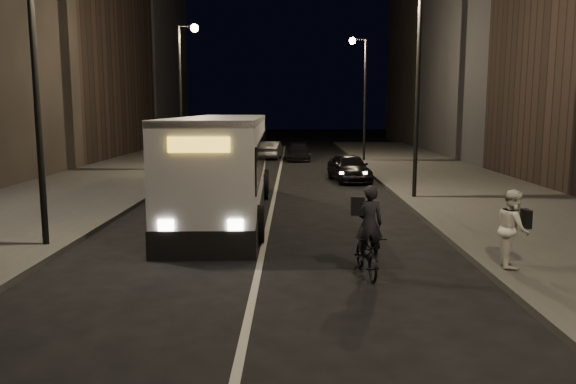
{
  "coord_description": "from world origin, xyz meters",
  "views": [
    {
      "loc": [
        0.77,
        -10.07,
        3.61
      ],
      "look_at": [
        0.65,
        4.15,
        1.5
      ],
      "focal_mm": 35.0,
      "sensor_mm": 36.0,
      "label": 1
    }
  ],
  "objects_px": {
    "city_bus": "(224,161)",
    "pedestrian_woman": "(513,228)",
    "streetlight_right_mid": "(411,63)",
    "streetlight_left_far": "(184,77)",
    "streetlight_right_far": "(361,82)",
    "car_far": "(299,152)",
    "car_near": "(349,167)",
    "car_mid": "(271,150)",
    "cyclist_on_bicycle": "(368,245)",
    "streetlight_left_near": "(44,37)"
  },
  "relations": [
    {
      "from": "streetlight_right_far",
      "to": "city_bus",
      "type": "relative_size",
      "value": 0.65
    },
    {
      "from": "streetlight_left_near",
      "to": "cyclist_on_bicycle",
      "type": "height_order",
      "value": "streetlight_left_near"
    },
    {
      "from": "streetlight_right_far",
      "to": "car_near",
      "type": "distance_m",
      "value": 11.22
    },
    {
      "from": "streetlight_right_far",
      "to": "streetlight_left_near",
      "type": "height_order",
      "value": "same"
    },
    {
      "from": "streetlight_left_near",
      "to": "car_near",
      "type": "relative_size",
      "value": 1.97
    },
    {
      "from": "streetlight_left_near",
      "to": "car_far",
      "type": "height_order",
      "value": "streetlight_left_near"
    },
    {
      "from": "streetlight_left_far",
      "to": "streetlight_right_far",
      "type": "bearing_deg",
      "value": 29.36
    },
    {
      "from": "streetlight_left_near",
      "to": "car_near",
      "type": "distance_m",
      "value": 17.2
    },
    {
      "from": "streetlight_right_far",
      "to": "streetlight_left_near",
      "type": "distance_m",
      "value": 26.26
    },
    {
      "from": "car_near",
      "to": "car_far",
      "type": "height_order",
      "value": "car_near"
    },
    {
      "from": "pedestrian_woman",
      "to": "cyclist_on_bicycle",
      "type": "bearing_deg",
      "value": 103.43
    },
    {
      "from": "cyclist_on_bicycle",
      "to": "car_far",
      "type": "bearing_deg",
      "value": 86.09
    },
    {
      "from": "streetlight_right_mid",
      "to": "city_bus",
      "type": "relative_size",
      "value": 0.65
    },
    {
      "from": "streetlight_left_near",
      "to": "streetlight_right_mid",
      "type": "bearing_deg",
      "value": 36.88
    },
    {
      "from": "streetlight_left_far",
      "to": "city_bus",
      "type": "xyz_separation_m",
      "value": [
        3.73,
        -12.83,
        -3.54
      ]
    },
    {
      "from": "streetlight_right_far",
      "to": "car_far",
      "type": "xyz_separation_m",
      "value": [
        -4.16,
        1.62,
        -4.74
      ]
    },
    {
      "from": "pedestrian_woman",
      "to": "car_near",
      "type": "xyz_separation_m",
      "value": [
        -2.0,
        15.94,
        -0.32
      ]
    },
    {
      "from": "cyclist_on_bicycle",
      "to": "car_far",
      "type": "xyz_separation_m",
      "value": [
        -1.22,
        27.8,
        -0.06
      ]
    },
    {
      "from": "streetlight_right_mid",
      "to": "streetlight_left_far",
      "type": "distance_m",
      "value": 14.62
    },
    {
      "from": "streetlight_right_far",
      "to": "car_mid",
      "type": "distance_m",
      "value": 8.26
    },
    {
      "from": "pedestrian_woman",
      "to": "car_far",
      "type": "relative_size",
      "value": 0.4
    },
    {
      "from": "streetlight_right_mid",
      "to": "car_far",
      "type": "xyz_separation_m",
      "value": [
        -4.16,
        17.62,
        -4.74
      ]
    },
    {
      "from": "car_mid",
      "to": "streetlight_right_far",
      "type": "bearing_deg",
      "value": 160.45
    },
    {
      "from": "streetlight_left_near",
      "to": "pedestrian_woman",
      "type": "relative_size",
      "value": 4.73
    },
    {
      "from": "streetlight_right_mid",
      "to": "car_far",
      "type": "height_order",
      "value": "streetlight_right_mid"
    },
    {
      "from": "streetlight_right_mid",
      "to": "cyclist_on_bicycle",
      "type": "bearing_deg",
      "value": -106.07
    },
    {
      "from": "city_bus",
      "to": "car_mid",
      "type": "distance_m",
      "value": 21.75
    },
    {
      "from": "streetlight_right_far",
      "to": "car_near",
      "type": "relative_size",
      "value": 1.97
    },
    {
      "from": "cyclist_on_bicycle",
      "to": "streetlight_right_mid",
      "type": "bearing_deg",
      "value": 67.5
    },
    {
      "from": "car_mid",
      "to": "streetlight_left_near",
      "type": "bearing_deg",
      "value": 85.98
    },
    {
      "from": "streetlight_left_far",
      "to": "cyclist_on_bicycle",
      "type": "distance_m",
      "value": 22.11
    },
    {
      "from": "streetlight_right_far",
      "to": "car_far",
      "type": "height_order",
      "value": "streetlight_right_far"
    },
    {
      "from": "car_near",
      "to": "streetlight_right_mid",
      "type": "bearing_deg",
      "value": -81.73
    },
    {
      "from": "streetlight_right_mid",
      "to": "city_bus",
      "type": "bearing_deg",
      "value": -157.81
    },
    {
      "from": "streetlight_left_near",
      "to": "car_near",
      "type": "height_order",
      "value": "streetlight_left_near"
    },
    {
      "from": "city_bus",
      "to": "pedestrian_woman",
      "type": "height_order",
      "value": "city_bus"
    },
    {
      "from": "streetlight_left_far",
      "to": "car_far",
      "type": "bearing_deg",
      "value": 49.5
    },
    {
      "from": "car_mid",
      "to": "car_far",
      "type": "xyz_separation_m",
      "value": [
        1.98,
        -1.25,
        -0.02
      ]
    },
    {
      "from": "streetlight_left_far",
      "to": "car_mid",
      "type": "bearing_deg",
      "value": 62.94
    },
    {
      "from": "streetlight_right_mid",
      "to": "car_mid",
      "type": "bearing_deg",
      "value": 108.0
    },
    {
      "from": "streetlight_right_far",
      "to": "car_mid",
      "type": "height_order",
      "value": "streetlight_right_far"
    },
    {
      "from": "streetlight_left_far",
      "to": "city_bus",
      "type": "height_order",
      "value": "streetlight_left_far"
    },
    {
      "from": "streetlight_right_mid",
      "to": "cyclist_on_bicycle",
      "type": "relative_size",
      "value": 4.03
    },
    {
      "from": "car_near",
      "to": "car_mid",
      "type": "height_order",
      "value": "car_near"
    },
    {
      "from": "streetlight_right_mid",
      "to": "streetlight_right_far",
      "type": "bearing_deg",
      "value": 90.0
    },
    {
      "from": "streetlight_left_far",
      "to": "car_near",
      "type": "bearing_deg",
      "value": -24.46
    },
    {
      "from": "streetlight_left_near",
      "to": "pedestrian_woman",
      "type": "height_order",
      "value": "streetlight_left_near"
    },
    {
      "from": "city_bus",
      "to": "pedestrian_woman",
      "type": "distance_m",
      "value": 10.19
    },
    {
      "from": "cyclist_on_bicycle",
      "to": "car_near",
      "type": "height_order",
      "value": "cyclist_on_bicycle"
    },
    {
      "from": "streetlight_left_near",
      "to": "car_mid",
      "type": "xyz_separation_m",
      "value": [
        4.53,
        26.87,
        -4.72
      ]
    }
  ]
}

